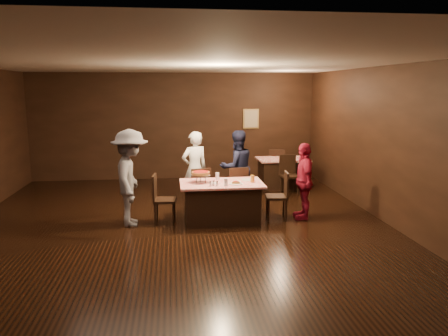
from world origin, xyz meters
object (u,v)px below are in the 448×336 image
(pizza_stand, at_px, (201,173))
(diner_red_shirt, at_px, (304,181))
(back_table, at_px, (282,173))
(chair_back_near, at_px, (289,175))
(chair_far_right, at_px, (236,188))
(diner_grey_knit, at_px, (131,178))
(chair_far_left, at_px, (199,189))
(diner_white_jacket, at_px, (195,169))
(chair_end_left, at_px, (165,199))
(glass_back, at_px, (217,176))
(chair_back_far, at_px, (277,166))
(diner_navy_hoodie, at_px, (237,167))
(main_table, at_px, (221,202))
(glass_amber, at_px, (252,179))
(chair_end_right, at_px, (277,196))
(plate_empty, at_px, (248,180))
(glass_front_left, at_px, (226,182))

(pizza_stand, bearing_deg, diner_red_shirt, -1.52)
(back_table, height_order, chair_back_near, chair_back_near)
(chair_far_right, relative_size, diner_grey_knit, 0.52)
(chair_far_left, relative_size, diner_white_jacket, 0.58)
(chair_end_left, height_order, diner_red_shirt, diner_red_shirt)
(chair_back_near, xyz_separation_m, glass_back, (-1.96, -1.71, 0.37))
(chair_back_far, relative_size, diner_navy_hoodie, 0.57)
(main_table, distance_m, pizza_stand, 0.70)
(glass_amber, bearing_deg, chair_far_left, 141.34)
(chair_far_right, distance_m, diner_navy_hoodie, 0.63)
(diner_navy_hoodie, relative_size, glass_back, 11.84)
(main_table, distance_m, chair_back_far, 3.82)
(chair_end_right, height_order, diner_red_shirt, diner_red_shirt)
(diner_grey_knit, relative_size, glass_amber, 13.06)
(main_table, height_order, pizza_stand, pizza_stand)
(diner_grey_knit, height_order, pizza_stand, diner_grey_knit)
(diner_white_jacket, height_order, diner_grey_knit, diner_grey_knit)
(chair_end_left, relative_size, chair_end_right, 1.00)
(chair_back_near, height_order, diner_white_jacket, diner_white_jacket)
(chair_far_left, bearing_deg, pizza_stand, 76.94)
(pizza_stand, bearing_deg, chair_end_right, -1.91)
(chair_end_right, xyz_separation_m, diner_red_shirt, (0.55, -0.00, 0.28))
(diner_white_jacket, distance_m, diner_red_shirt, 2.44)
(glass_back, bearing_deg, chair_far_left, 127.87)
(chair_back_near, distance_m, plate_empty, 2.32)
(main_table, relative_size, chair_end_left, 1.68)
(diner_white_jacket, relative_size, plate_empty, 6.60)
(diner_grey_knit, relative_size, pizza_stand, 4.81)
(back_table, height_order, pizza_stand, pizza_stand)
(chair_back_near, relative_size, plate_empty, 3.80)
(plate_empty, bearing_deg, chair_far_right, 104.04)
(pizza_stand, bearing_deg, glass_front_left, -37.87)
(back_table, bearing_deg, chair_far_left, -139.68)
(chair_back_near, distance_m, glass_back, 2.63)
(back_table, distance_m, glass_front_left, 3.57)
(chair_back_far, bearing_deg, plate_empty, 81.42)
(chair_far_right, relative_size, chair_back_near, 1.00)
(chair_far_right, distance_m, chair_back_near, 1.97)
(chair_end_left, relative_size, diner_grey_knit, 0.52)
(diner_red_shirt, height_order, glass_amber, diner_red_shirt)
(pizza_stand, bearing_deg, chair_back_near, 40.32)
(diner_navy_hoodie, height_order, diner_red_shirt, diner_navy_hoodie)
(main_table, height_order, chair_end_left, chair_end_left)
(glass_front_left, bearing_deg, diner_red_shirt, 10.50)
(main_table, height_order, chair_far_left, chair_far_left)
(main_table, xyz_separation_m, pizza_stand, (-0.40, 0.05, 0.57))
(chair_back_near, bearing_deg, main_table, -135.38)
(main_table, bearing_deg, chair_far_left, 118.07)
(glass_front_left, relative_size, glass_amber, 1.00)
(glass_front_left, bearing_deg, diner_grey_knit, 171.73)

